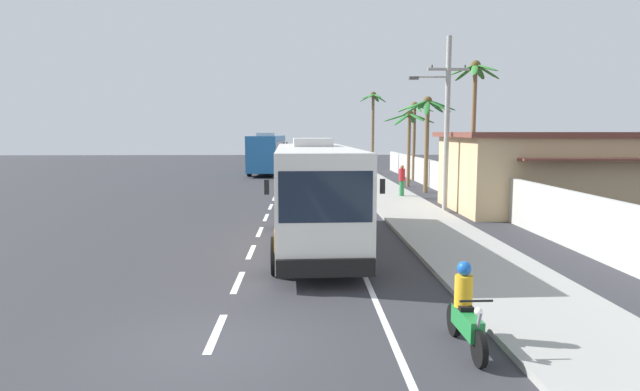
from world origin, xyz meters
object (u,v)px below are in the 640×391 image
object	(u,v)px
coach_bus_far_lane	(267,152)
palm_nearest	(414,122)
pedestrian_near_kerb	(402,180)
coach_bus_foreground	(314,190)
motorcycle_beside_bus	(338,196)
utility_pole_mid	(446,120)
roadside_building	(570,171)
palm_third	(475,98)
motorcycle_trailing	(465,314)
palm_second	(373,114)
palm_farthest	(409,128)
palm_fourth	(428,121)

from	to	relation	value
coach_bus_far_lane	palm_nearest	world-z (taller)	palm_nearest
coach_bus_far_lane	pedestrian_near_kerb	distance (m)	20.64
coach_bus_far_lane	coach_bus_foreground	bearing A→B (deg)	-83.30
motorcycle_beside_bus	utility_pole_mid	bearing A→B (deg)	-13.72
motorcycle_beside_bus	roadside_building	bearing A→B (deg)	-4.15
palm_third	motorcycle_trailing	bearing A→B (deg)	-108.06
utility_pole_mid	palm_second	distance (m)	24.03
motorcycle_trailing	palm_nearest	world-z (taller)	palm_nearest
coach_bus_far_lane	palm_nearest	bearing A→B (deg)	-31.46
motorcycle_beside_bus	roadside_building	size ratio (longest dim) A/B	0.16
motorcycle_beside_bus	palm_third	distance (m)	9.63
palm_nearest	roadside_building	distance (m)	17.06
motorcycle_trailing	palm_farthest	bearing A→B (deg)	80.73
motorcycle_beside_bus	palm_second	world-z (taller)	palm_second
palm_fourth	palm_nearest	bearing A→B (deg)	83.74
palm_fourth	palm_farthest	size ratio (longest dim) A/B	1.13
palm_nearest	roadside_building	xyz separation A→B (m)	(4.27, -16.30, -2.67)
coach_bus_far_lane	roadside_building	distance (m)	28.73
coach_bus_far_lane	utility_pole_mid	xyz separation A→B (m)	(10.01, -24.06, 2.43)
coach_bus_foreground	utility_pole_mid	xyz separation A→B (m)	(6.34, 7.12, 2.51)
roadside_building	pedestrian_near_kerb	bearing A→B (deg)	144.84
motorcycle_beside_bus	palm_nearest	size ratio (longest dim) A/B	0.32
palm_second	motorcycle_beside_bus	bearing A→B (deg)	-101.66
motorcycle_beside_bus	pedestrian_near_kerb	size ratio (longest dim) A/B	1.09
pedestrian_near_kerb	palm_second	world-z (taller)	palm_second
coach_bus_foreground	palm_second	bearing A→B (deg)	78.96
motorcycle_beside_bus	palm_nearest	world-z (taller)	palm_nearest
utility_pole_mid	palm_nearest	world-z (taller)	utility_pole_mid
utility_pole_mid	palm_nearest	bearing A→B (deg)	83.10
motorcycle_beside_bus	palm_fourth	world-z (taller)	palm_fourth
coach_bus_far_lane	utility_pole_mid	size ratio (longest dim) A/B	1.30
motorcycle_beside_bus	palm_second	size ratio (longest dim) A/B	0.26
pedestrian_near_kerb	motorcycle_trailing	bearing A→B (deg)	57.72
palm_nearest	palm_third	bearing A→B (deg)	-86.98
motorcycle_beside_bus	palm_fourth	bearing A→B (deg)	49.40
coach_bus_far_lane	palm_farthest	xyz separation A→B (m)	(10.70, -12.11, 2.13)
palm_second	palm_third	bearing A→B (deg)	-81.54
coach_bus_far_lane	roadside_building	size ratio (longest dim) A/B	0.90
coach_bus_far_lane	palm_fourth	world-z (taller)	palm_fourth
palm_farthest	palm_nearest	bearing A→B (deg)	74.41
palm_nearest	palm_farthest	world-z (taller)	palm_nearest
palm_second	roadside_building	xyz separation A→B (m)	(6.56, -23.61, -3.51)
coach_bus_far_lane	roadside_building	bearing A→B (deg)	-55.44
palm_nearest	palm_fourth	size ratio (longest dim) A/B	1.02
utility_pole_mid	coach_bus_far_lane	bearing A→B (deg)	112.58
pedestrian_near_kerb	roadside_building	bearing A→B (deg)	120.20
palm_fourth	roadside_building	size ratio (longest dim) A/B	0.51
coach_bus_far_lane	palm_fourth	xyz separation A→B (m)	(11.11, -15.75, 2.55)
motorcycle_beside_bus	palm_third	bearing A→B (deg)	20.91
palm_farthest	palm_fourth	bearing A→B (deg)	-83.64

